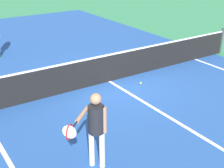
# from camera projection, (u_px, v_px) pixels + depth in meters

# --- Properties ---
(ground_plane) EXTENTS (60.00, 60.00, 0.00)m
(ground_plane) POSITION_uv_depth(u_px,v_px,m) (109.00, 81.00, 10.56)
(ground_plane) COLOR #337F51
(court_surface_inbounds) EXTENTS (10.62, 24.40, 0.00)m
(court_surface_inbounds) POSITION_uv_depth(u_px,v_px,m) (109.00, 81.00, 10.56)
(court_surface_inbounds) COLOR #234C93
(court_surface_inbounds) RESTS_ON ground_plane
(line_center_service) EXTENTS (0.10, 6.40, 0.01)m
(line_center_service) POSITION_uv_depth(u_px,v_px,m) (177.00, 122.00, 8.11)
(line_center_service) COLOR white
(line_center_service) RESTS_ON ground_plane
(net) EXTENTS (11.28, 0.09, 1.07)m
(net) POSITION_uv_depth(u_px,v_px,m) (109.00, 68.00, 10.37)
(net) COLOR #33383D
(net) RESTS_ON ground_plane
(player_near) EXTENTS (1.06, 0.73, 1.64)m
(player_near) POSITION_uv_depth(u_px,v_px,m) (96.00, 123.00, 6.07)
(player_near) COLOR white
(player_near) RESTS_ON ground_plane
(tennis_ball_near_net) EXTENTS (0.07, 0.07, 0.07)m
(tennis_ball_near_net) POSITION_uv_depth(u_px,v_px,m) (141.00, 83.00, 10.35)
(tennis_ball_near_net) COLOR #CCE033
(tennis_ball_near_net) RESTS_ON ground_plane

